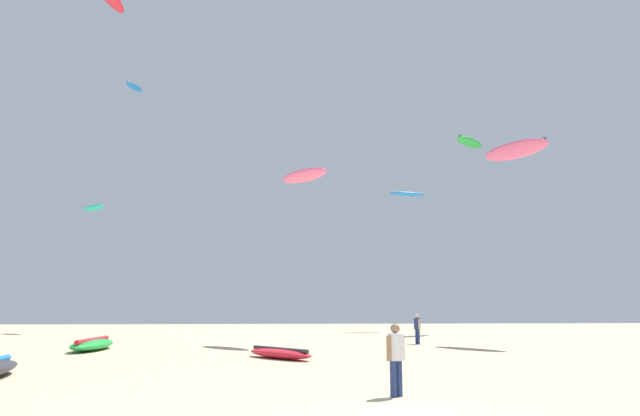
{
  "coord_description": "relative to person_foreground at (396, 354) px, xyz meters",
  "views": [
    {
      "loc": [
        -2.31,
        -10.29,
        1.99
      ],
      "look_at": [
        0.0,
        20.58,
        7.27
      ],
      "focal_mm": 32.64,
      "sensor_mm": 36.0,
      "label": 1
    }
  ],
  "objects": [
    {
      "name": "person_foreground",
      "position": [
        0.0,
        0.0,
        0.0
      ],
      "size": [
        0.46,
        0.36,
        1.61
      ],
      "rotation": [
        0.0,
        0.0,
        5.31
      ],
      "color": "navy",
      "rests_on": "ground"
    },
    {
      "name": "person_midground",
      "position": [
        4.94,
        18.26,
        -0.0
      ],
      "size": [
        0.36,
        0.51,
        1.61
      ],
      "rotation": [
        0.0,
        0.0,
        3.47
      ],
      "color": "navy",
      "rests_on": "ground"
    },
    {
      "name": "kite_grounded_mid",
      "position": [
        -11.19,
        14.98,
        -0.67
      ],
      "size": [
        1.38,
        4.78,
        0.56
      ],
      "color": "green",
      "rests_on": "ground"
    },
    {
      "name": "kite_grounded_far",
      "position": [
        -2.55,
        9.9,
        -0.73
      ],
      "size": [
        3.01,
        3.5,
        0.45
      ],
      "color": "red",
      "rests_on": "ground"
    },
    {
      "name": "kite_aloft_1",
      "position": [
        8.95,
        36.96,
        11.02
      ],
      "size": [
        3.65,
        1.8,
        0.39
      ],
      "color": "blue"
    },
    {
      "name": "kite_aloft_2",
      "position": [
        -15.6,
        37.1,
        20.44
      ],
      "size": [
        1.45,
        2.27,
        0.5
      ],
      "color": "blue"
    },
    {
      "name": "kite_aloft_4",
      "position": [
        -1.21,
        19.43,
        8.54
      ],
      "size": [
        3.23,
        3.92,
        0.75
      ],
      "color": "#E5598C"
    },
    {
      "name": "kite_aloft_5",
      "position": [
        11.09,
        18.47,
        10.07
      ],
      "size": [
        3.23,
        4.43,
        1.08
      ],
      "color": "#E5598C"
    },
    {
      "name": "kite_aloft_8",
      "position": [
        -17.97,
        35.65,
        9.21
      ],
      "size": [
        2.93,
        3.05,
        0.49
      ],
      "color": "#19B29E"
    },
    {
      "name": "kite_aloft_9",
      "position": [
        13.26,
        32.43,
        14.61
      ],
      "size": [
        3.67,
        3.76,
        0.56
      ],
      "color": "green"
    }
  ]
}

